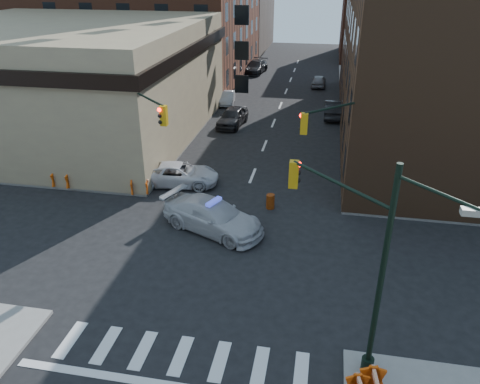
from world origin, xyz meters
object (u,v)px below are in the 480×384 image
at_px(pedestrian_a, 95,173).
at_px(barrel_bank, 167,174).
at_px(barrel_road, 270,201).
at_px(barricade_nw_a, 140,186).
at_px(pickup, 179,174).
at_px(parked_car_wfar, 228,98).
at_px(police_car, 213,216).
at_px(pedestrian_b, 94,156).
at_px(parked_car_wnear, 233,117).
at_px(parked_car_enear, 334,109).

relative_size(pedestrian_a, barrel_bank, 1.70).
distance_m(barrel_road, barricade_nw_a, 8.31).
xyz_separation_m(pickup, parked_car_wfar, (-0.94, 19.86, -0.09)).
bearing_deg(parked_car_wfar, barrel_road, -78.30).
relative_size(pickup, parked_car_wfar, 1.36).
bearing_deg(pedestrian_a, police_car, 3.27).
bearing_deg(barrel_road, police_car, -131.85).
xyz_separation_m(parked_car_wfar, barrel_road, (7.30, -22.10, -0.19)).
relative_size(pickup, pedestrian_b, 2.78).
distance_m(police_car, barrel_road, 4.17).
bearing_deg(pickup, barrel_road, -115.48).
height_order(police_car, barrel_road, police_car).
height_order(police_car, pickup, police_car).
xyz_separation_m(pickup, pedestrian_a, (-5.11, -1.54, 0.32)).
height_order(pedestrian_a, barrel_bank, pedestrian_a).
relative_size(pickup, barricade_nw_a, 4.22).
bearing_deg(barrel_road, barrel_bank, 160.65).
relative_size(police_car, parked_car_wnear, 1.23).
height_order(pickup, barricade_nw_a, pickup).
bearing_deg(pedestrian_b, parked_car_wfar, 80.92).
bearing_deg(pedestrian_b, barricade_nw_a, -26.90).
distance_m(pickup, barrel_bank, 1.01).
height_order(police_car, parked_car_wfar, police_car).
height_order(parked_car_enear, barrel_bank, parked_car_enear).
relative_size(pedestrian_a, barricade_nw_a, 1.45).
bearing_deg(pedestrian_a, parked_car_wnear, 93.81).
xyz_separation_m(pickup, parked_car_enear, (9.94, 17.14, 0.09)).
bearing_deg(pedestrian_a, barricade_nw_a, 17.84).
relative_size(police_car, parked_car_wfar, 1.54).
xyz_separation_m(pedestrian_b, barricade_nw_a, (4.56, -3.11, -0.48)).
height_order(pickup, parked_car_wfar, pickup).
bearing_deg(barrel_bank, pedestrian_b, 172.43).
height_order(pickup, pedestrian_a, pedestrian_a).
bearing_deg(police_car, pedestrian_a, 89.93).
xyz_separation_m(police_car, pickup, (-3.60, 5.33, -0.13)).
relative_size(parked_car_wfar, barrel_bank, 3.63).
bearing_deg(parked_car_wnear, pedestrian_a, -106.41).
height_order(police_car, barrel_bank, police_car).
bearing_deg(barricade_nw_a, barrel_road, -15.74).
xyz_separation_m(barrel_road, barrel_bank, (-7.30, 2.56, 0.09)).
bearing_deg(police_car, parked_car_wnear, 31.53).
bearing_deg(parked_car_enear, barricade_nw_a, 57.72).
height_order(parked_car_wnear, parked_car_wfar, parked_car_wnear).
distance_m(pickup, barrel_road, 6.75).
bearing_deg(parked_car_wnear, pedestrian_b, -115.83).
bearing_deg(parked_car_enear, barrel_road, 79.03).
bearing_deg(pedestrian_a, parked_car_wfar, 105.75).
xyz_separation_m(pedestrian_b, barrel_road, (12.86, -3.30, -0.65)).
bearing_deg(police_car, barrel_bank, 62.15).
relative_size(pedestrian_a, barrel_road, 2.02).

